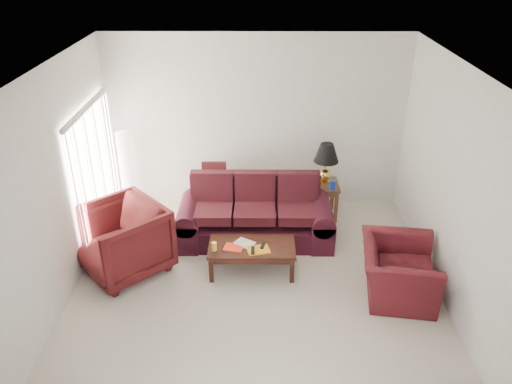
% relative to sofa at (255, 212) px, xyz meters
% --- Properties ---
extents(floor, '(5.00, 5.00, 0.00)m').
position_rel_sofa_xyz_m(floor, '(0.02, -1.24, -0.49)').
color(floor, beige).
rests_on(floor, ground).
extents(blinds, '(0.10, 2.00, 2.16)m').
position_rel_sofa_xyz_m(blinds, '(-2.40, 0.06, 0.59)').
color(blinds, silver).
rests_on(blinds, ground).
extents(sofa, '(2.50, 1.28, 0.99)m').
position_rel_sofa_xyz_m(sofa, '(0.00, 0.00, 0.00)').
color(sofa, black).
rests_on(sofa, ground).
extents(throw_pillow, '(0.42, 0.21, 0.43)m').
position_rel_sofa_xyz_m(throw_pillow, '(-0.69, 0.84, 0.25)').
color(throw_pillow, black).
rests_on(throw_pillow, sofa).
extents(end_table, '(0.57, 0.57, 0.62)m').
position_rel_sofa_xyz_m(end_table, '(1.11, 0.76, -0.19)').
color(end_table, '#4F281B').
rests_on(end_table, ground).
extents(table_lamp, '(0.45, 0.45, 0.69)m').
position_rel_sofa_xyz_m(table_lamp, '(1.17, 0.81, 0.47)').
color(table_lamp, gold).
rests_on(table_lamp, end_table).
extents(clock, '(0.15, 0.07, 0.15)m').
position_rel_sofa_xyz_m(clock, '(1.00, 0.63, 0.20)').
color(clock, silver).
rests_on(clock, end_table).
extents(blue_canister, '(0.13, 0.13, 0.16)m').
position_rel_sofa_xyz_m(blue_canister, '(1.26, 0.54, 0.20)').
color(blue_canister, '#1B3DB3').
rests_on(blue_canister, end_table).
extents(picture_frame, '(0.19, 0.20, 0.05)m').
position_rel_sofa_xyz_m(picture_frame, '(0.91, 0.89, 0.20)').
color(picture_frame, silver).
rests_on(picture_frame, end_table).
extents(floor_lamp, '(0.25, 0.25, 1.50)m').
position_rel_sofa_xyz_m(floor_lamp, '(-2.18, 0.87, 0.26)').
color(floor_lamp, silver).
rests_on(floor_lamp, ground).
extents(armchair_left, '(1.57, 1.56, 1.02)m').
position_rel_sofa_xyz_m(armchair_left, '(-1.87, -0.84, 0.02)').
color(armchair_left, '#3E0E10').
rests_on(armchair_left, ground).
extents(armchair_right, '(1.12, 1.24, 0.72)m').
position_rel_sofa_xyz_m(armchair_right, '(1.91, -1.33, -0.13)').
color(armchair_right, '#420F14').
rests_on(armchair_right, ground).
extents(coffee_table, '(1.33, 0.86, 0.43)m').
position_rel_sofa_xyz_m(coffee_table, '(-0.04, -0.85, -0.28)').
color(coffee_table, black).
rests_on(coffee_table, ground).
extents(magazine_red, '(0.30, 0.25, 0.02)m').
position_rel_sofa_xyz_m(magazine_red, '(-0.30, -0.91, -0.06)').
color(magazine_red, red).
rests_on(magazine_red, coffee_table).
extents(magazine_white, '(0.33, 0.31, 0.02)m').
position_rel_sofa_xyz_m(magazine_white, '(-0.14, -0.79, -0.06)').
color(magazine_white, white).
rests_on(magazine_white, coffee_table).
extents(magazine_orange, '(0.35, 0.29, 0.02)m').
position_rel_sofa_xyz_m(magazine_orange, '(0.05, -0.96, -0.06)').
color(magazine_orange, '#F4A31C').
rests_on(magazine_orange, coffee_table).
extents(remote_a, '(0.05, 0.18, 0.02)m').
position_rel_sofa_xyz_m(remote_a, '(-0.02, -1.00, -0.04)').
color(remote_a, black).
rests_on(remote_a, coffee_table).
extents(remote_b, '(0.08, 0.16, 0.02)m').
position_rel_sofa_xyz_m(remote_b, '(0.12, -0.88, -0.04)').
color(remote_b, black).
rests_on(remote_b, coffee_table).
extents(yellow_glass, '(0.08, 0.08, 0.13)m').
position_rel_sofa_xyz_m(yellow_glass, '(-0.56, -0.96, -0.00)').
color(yellow_glass, yellow).
rests_on(yellow_glass, coffee_table).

